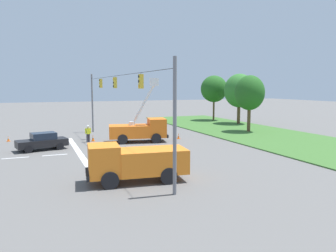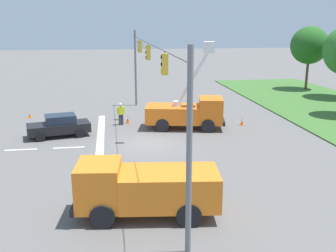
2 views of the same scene
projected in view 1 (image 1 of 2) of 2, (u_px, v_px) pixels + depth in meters
The scene contains 15 objects.
ground_plane at pixel (117, 150), 29.26m from camera, with size 200.00×200.00×0.00m, color #605E5B.
grass_verge at pixel (278, 138), 35.99m from camera, with size 56.00×12.00×0.10m, color #3D6B2D.
lane_markings at pixel (61, 154), 27.48m from camera, with size 17.60×15.25×0.01m.
signal_gantry at pixel (116, 101), 28.74m from camera, with size 26.20×0.33×7.20m.
tree_far_west at pixel (214, 89), 54.17m from camera, with size 4.14×4.45×7.51m.
tree_west at pixel (239, 91), 49.20m from camera, with size 4.83×4.38×7.60m.
tree_centre at pixel (250, 93), 40.44m from camera, with size 3.69×3.67×7.08m.
utility_truck_bucket_lift at pixel (140, 129), 33.67m from camera, with size 3.61×6.29×6.54m.
utility_truck_support_near at pixel (136, 161), 19.49m from camera, with size 2.90×6.16×2.32m.
sedan_black at pixel (42, 141), 29.42m from camera, with size 2.65×4.58×1.56m.
road_worker at pixel (88, 132), 33.51m from camera, with size 0.35×0.62×1.77m.
traffic_cone_foreground_left at pixel (8, 139), 34.06m from camera, with size 0.36×0.36×0.61m.
traffic_cone_foreground_right at pixel (93, 138), 34.20m from camera, with size 0.36×0.36×0.68m.
traffic_cone_mid_left at pixel (178, 136), 35.75m from camera, with size 0.36×0.36×0.63m.
traffic_cone_mid_right at pixel (120, 163), 22.79m from camera, with size 0.36×0.36×0.80m.
Camera 1 is at (28.38, -6.63, 5.67)m, focal length 35.00 mm.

